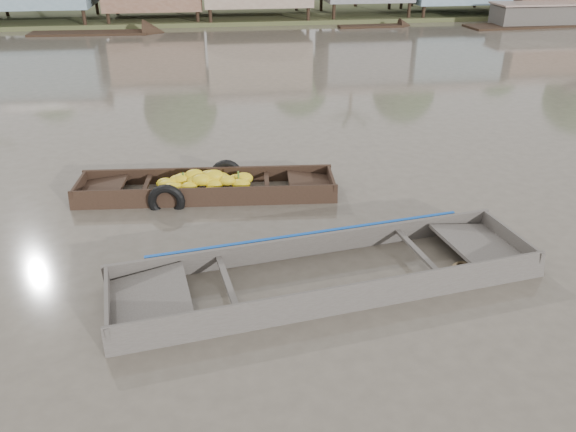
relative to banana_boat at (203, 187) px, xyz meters
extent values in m
plane|color=#50483D|center=(1.03, -3.34, -0.16)|extent=(120.00, 120.00, 0.00)
cube|color=#384723|center=(1.03, 29.66, -0.16)|extent=(120.00, 12.00, 0.50)
cube|color=black|center=(0.09, 0.01, -0.24)|extent=(5.63, 1.50, 0.08)
cube|color=black|center=(0.14, 0.61, -0.02)|extent=(5.68, 0.60, 0.53)
cube|color=black|center=(0.04, -0.60, -0.02)|extent=(5.68, 0.60, 0.53)
cube|color=black|center=(2.86, -0.21, -0.02)|extent=(0.16, 1.24, 0.50)
cube|color=black|center=(2.38, -0.17, 0.04)|extent=(1.05, 1.14, 0.19)
cube|color=black|center=(-2.69, 0.23, -0.02)|extent=(0.16, 1.24, 0.50)
cube|color=black|center=(-2.20, 0.19, 0.04)|extent=(1.05, 1.14, 0.19)
cube|color=black|center=(-1.24, 0.11, 0.08)|extent=(0.19, 1.19, 0.05)
cube|color=black|center=(1.41, -0.10, 0.08)|extent=(0.19, 1.19, 0.05)
ellipsoid|color=yellow|center=(-0.13, -0.05, 0.19)|extent=(0.45, 0.33, 0.26)
ellipsoid|color=yellow|center=(-0.82, -0.25, -0.03)|extent=(0.38, 0.28, 0.22)
ellipsoid|color=yellow|center=(0.75, 0.23, 0.05)|extent=(0.42, 0.30, 0.24)
ellipsoid|color=yellow|center=(-0.42, 0.10, 0.18)|extent=(0.48, 0.35, 0.28)
ellipsoid|color=yellow|center=(-0.83, 0.21, 0.06)|extent=(0.44, 0.32, 0.26)
ellipsoid|color=yellow|center=(-0.17, 0.32, 0.16)|extent=(0.38, 0.28, 0.22)
ellipsoid|color=yellow|center=(-0.55, 0.12, 0.16)|extent=(0.41, 0.30, 0.24)
ellipsoid|color=yellow|center=(0.45, -0.08, 0.20)|extent=(0.44, 0.32, 0.26)
ellipsoid|color=yellow|center=(-0.06, 0.22, 0.15)|extent=(0.43, 0.31, 0.25)
ellipsoid|color=yellow|center=(-0.58, -0.15, 0.08)|extent=(0.43, 0.31, 0.25)
ellipsoid|color=yellow|center=(0.83, -0.20, 0.11)|extent=(0.44, 0.32, 0.26)
ellipsoid|color=yellow|center=(0.37, 0.33, 0.08)|extent=(0.41, 0.30, 0.24)
ellipsoid|color=yellow|center=(-0.67, -0.13, 0.07)|extent=(0.48, 0.35, 0.28)
ellipsoid|color=yellow|center=(0.13, 0.09, 0.26)|extent=(0.37, 0.27, 0.21)
ellipsoid|color=yellow|center=(-0.13, 0.15, 0.17)|extent=(0.42, 0.31, 0.25)
ellipsoid|color=yellow|center=(1.02, -0.42, 0.02)|extent=(0.40, 0.29, 0.23)
ellipsoid|color=yellow|center=(0.91, 0.16, 0.10)|extent=(0.47, 0.34, 0.27)
ellipsoid|color=yellow|center=(0.54, -0.19, 0.21)|extent=(0.37, 0.27, 0.22)
ellipsoid|color=yellow|center=(0.25, -0.19, 0.15)|extent=(0.42, 0.30, 0.24)
ellipsoid|color=yellow|center=(-0.17, 0.08, 0.28)|extent=(0.45, 0.33, 0.27)
ellipsoid|color=yellow|center=(0.05, 0.14, 0.18)|extent=(0.46, 0.33, 0.27)
ellipsoid|color=yellow|center=(-0.02, -0.14, 0.24)|extent=(0.45, 0.33, 0.27)
ellipsoid|color=yellow|center=(0.25, -0.04, 0.28)|extent=(0.49, 0.36, 0.29)
ellipsoid|color=yellow|center=(0.15, -0.10, 0.19)|extent=(0.43, 0.31, 0.25)
ellipsoid|color=yellow|center=(-0.85, 0.03, -0.01)|extent=(0.37, 0.27, 0.22)
ellipsoid|color=yellow|center=(-0.60, -0.23, 0.02)|extent=(0.46, 0.34, 0.27)
ellipsoid|color=yellow|center=(-0.04, 0.27, 0.12)|extent=(0.39, 0.28, 0.23)
ellipsoid|color=yellow|center=(-0.65, -0.23, 0.03)|extent=(0.47, 0.34, 0.28)
ellipsoid|color=yellow|center=(0.41, 0.36, 0.07)|extent=(0.40, 0.29, 0.23)
ellipsoid|color=yellow|center=(0.16, -0.34, 0.04)|extent=(0.39, 0.28, 0.23)
ellipsoid|color=yellow|center=(-0.29, -0.23, 0.14)|extent=(0.37, 0.27, 0.22)
ellipsoid|color=yellow|center=(-0.76, 0.03, 0.08)|extent=(0.48, 0.35, 0.28)
cylinder|color=#3F6626|center=(-0.42, 0.05, 0.27)|extent=(0.04, 0.04, 0.18)
cylinder|color=#3F6626|center=(0.29, -0.01, 0.27)|extent=(0.04, 0.04, 0.18)
cylinder|color=#3F6626|center=(0.79, -0.05, 0.27)|extent=(0.04, 0.04, 0.18)
torus|color=black|center=(0.54, 0.66, 0.00)|extent=(0.76, 0.24, 0.75)
torus|color=black|center=(-0.77, -0.61, 0.00)|extent=(0.80, 0.24, 0.79)
cube|color=#413B37|center=(2.04, -3.79, -0.24)|extent=(7.20, 2.55, 0.08)
cube|color=#413B37|center=(1.92, -2.93, 0.00)|extent=(7.15, 1.23, 0.58)
cube|color=#413B37|center=(2.17, -4.64, 0.00)|extent=(7.15, 1.23, 0.58)
cube|color=#413B37|center=(5.53, -3.26, 0.00)|extent=(0.32, 1.75, 0.55)
cube|color=#413B37|center=(4.93, -3.35, 0.07)|extent=(1.44, 1.68, 0.23)
cube|color=#413B37|center=(-1.44, -4.31, 0.00)|extent=(0.32, 1.75, 0.55)
cube|color=#413B37|center=(-0.84, -4.22, 0.07)|extent=(1.44, 1.68, 0.23)
cube|color=#413B37|center=(0.38, -4.04, 0.12)|extent=(0.35, 1.69, 0.05)
cube|color=#413B37|center=(3.71, -3.54, 0.12)|extent=(0.35, 1.69, 0.05)
cube|color=#665E54|center=(2.04, -3.79, -0.20)|extent=(5.51, 2.16, 0.02)
cube|color=#0E4094|center=(1.91, -2.88, 0.22)|extent=(5.77, 0.95, 0.14)
torus|color=olive|center=(4.51, -3.71, -0.18)|extent=(0.40, 0.40, 0.06)
torus|color=olive|center=(4.51, -3.71, -0.14)|extent=(0.33, 0.33, 0.06)
cube|color=black|center=(10.01, 22.33, -0.21)|extent=(3.91, 0.94, 0.35)
cube|color=black|center=(-6.18, 22.12, -0.21)|extent=(6.55, 1.74, 0.35)
cube|color=black|center=(20.16, 21.40, -0.21)|extent=(9.21, 2.83, 0.35)
cube|color=black|center=(20.03, 21.66, 0.39)|extent=(5.00, 2.00, 1.20)
camera|label=1|loc=(0.30, -11.53, 5.16)|focal=35.00mm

